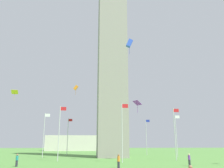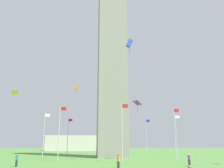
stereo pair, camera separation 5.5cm
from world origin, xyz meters
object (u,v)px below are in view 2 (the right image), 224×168
Objects in this scene: kite_yellow_diamond at (15,92)px; person_teal_shirt at (17,160)px; flagpole_n at (176,134)px; flagpole_w at (122,130)px; flagpole_sw at (59,131)px; flagpole_s at (44,133)px; person_orange_shirt at (118,161)px; person_purple_shirt at (189,160)px; kite_purple_diamond at (137,103)px; kite_blue_box at (129,43)px; flagpole_e at (106,136)px; flagpole_nw at (175,131)px; obelisk_monument at (112,32)px; flagpole_ne at (147,135)px; flagpole_se at (68,135)px; distant_building at (81,143)px; kite_orange_box at (76,88)px.

person_teal_shirt is at bearing -67.25° from kite_yellow_diamond.
flagpole_w is at bearing -135.00° from flagpole_n.
flagpole_n is 27.27m from flagpole_sw.
person_orange_shirt is at bearing -61.47° from flagpole_s.
person_purple_shirt is at bearing -23.00° from kite_yellow_diamond.
kite_yellow_diamond is at bearing -178.67° from kite_purple_diamond.
person_orange_shirt is 0.57× the size of kite_blue_box.
flagpole_nw is at bearing -67.50° from flagpole_e.
flagpole_n is at bearing 0.00° from obelisk_monument.
flagpole_sw reaches higher than person_orange_shirt.
flagpole_ne is 5.89× the size of person_purple_shirt.
flagpole_se is at bearing 134.86° from obelisk_monument.
flagpole_sw is at bearing 157.50° from flagpole_w.
flagpole_sw and flagpole_w have the same top height.
person_purple_shirt is at bearing -51.80° from person_orange_shirt.
flagpole_nw is at bearing -0.33° from kite_yellow_diamond.
flagpole_n is at bearing 22.50° from flagpole_sw.
distant_building is (2.62, 67.65, -1.89)m from flagpole_sw.
flagpole_n and flagpole_s have the same top height.
flagpole_nw reaches higher than distant_building.
distant_building is (6.81, 77.11, 2.42)m from person_teal_shirt.
person_orange_shirt is 24.12m from kite_yellow_diamond.
obelisk_monument reaches higher than flagpole_e.
flagpole_e is 1.00× the size of flagpole_w.
flagpole_se is at bearing 124.97° from kite_purple_diamond.
distant_building is (-7.82, 42.46, -1.89)m from flagpole_e.
distant_building is at bearing 83.08° from flagpole_s.
kite_purple_diamond is (-6.75, 0.69, 5.22)m from flagpole_nw.
flagpole_sw is 20.87m from flagpole_nw.
flagpole_sw is 15.07m from kite_purple_diamond.
flagpole_w is at bearing 15.41° from person_purple_shirt.
flagpole_se is 1.00× the size of flagpole_nw.
flagpole_se is at bearing 90.00° from flagpole_sw.
flagpole_sw is at bearing -134.86° from obelisk_monument.
flagpole_n is 20.87m from flagpole_e.
kite_blue_box reaches higher than kite_purple_diamond.
flagpole_w is (0.05, -14.76, -24.60)m from obelisk_monument.
flagpole_s is at bearing 180.00° from flagpole_n.
kite_orange_box is (-16.02, 16.08, 13.24)m from person_purple_shirt.
flagpole_e is at bearing 22.50° from flagpole_se.
kite_blue_box reaches higher than person_orange_shirt.
distant_building is (6.94, 57.21, -1.89)m from flagpole_s.
flagpole_e is at bearing 98.54° from kite_purple_diamond.
flagpole_sw is 5.89× the size of person_purple_shirt.
flagpole_se is 29.52m from flagpole_nw.
flagpole_nw is (-4.32, -10.44, 0.00)m from flagpole_n.
flagpole_n is 5.04× the size of kite_yellow_diamond.
flagpole_ne is 1.00× the size of flagpole_nw.
flagpole_w is at bearing 13.94° from person_orange_shirt.
flagpole_sw is at bearing 161.00° from kite_blue_box.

